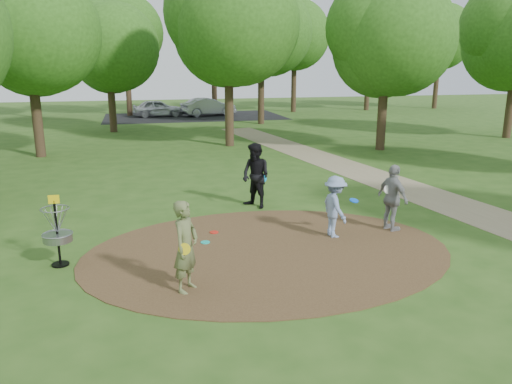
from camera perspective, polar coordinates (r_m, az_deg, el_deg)
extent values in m
plane|color=#2D5119|center=(11.43, 1.45, -6.82)|extent=(100.00, 100.00, 0.00)
cylinder|color=#47301C|center=(11.43, 1.45, -6.77)|extent=(8.40, 8.40, 0.02)
cube|color=#8C7A5B|center=(15.96, 22.55, -1.70)|extent=(7.55, 39.89, 0.01)
cube|color=black|center=(40.77, -7.08, 8.56)|extent=(14.00, 8.00, 0.01)
imported|color=#606A3D|center=(9.33, -8.02, -6.21)|extent=(0.71, 0.77, 1.76)
cylinder|color=yellow|center=(9.08, -8.17, -6.48)|extent=(0.22, 0.10, 0.22)
imported|color=#7D92BA|center=(12.29, 9.01, -1.69)|extent=(0.63, 1.02, 1.53)
cylinder|color=blue|center=(12.45, 11.15, -0.96)|extent=(0.28, 0.28, 0.08)
imported|color=black|center=(14.60, -0.03, 1.86)|extent=(1.12, 1.18, 1.92)
cylinder|color=#0D9CE0|center=(14.69, 0.81, 1.51)|extent=(0.23, 0.09, 0.22)
imported|color=gray|center=(13.04, 15.36, -0.68)|extent=(0.65, 1.08, 1.71)
cylinder|color=white|center=(12.90, 14.81, 0.29)|extent=(0.22, 0.08, 0.22)
cylinder|color=#17BDAC|center=(11.97, -5.81, -5.73)|extent=(0.22, 0.22, 0.02)
cylinder|color=red|center=(12.64, -4.82, -4.60)|extent=(0.22, 0.22, 0.02)
imported|color=#B5B8BE|center=(41.04, -11.16, 9.38)|extent=(4.06, 1.82, 1.35)
imported|color=#93959A|center=(41.12, -5.47, 9.66)|extent=(4.63, 2.63, 1.44)
cylinder|color=black|center=(11.25, -21.74, -4.59)|extent=(0.05, 0.05, 1.35)
cylinder|color=black|center=(11.47, -21.43, -7.69)|extent=(0.36, 0.36, 0.04)
cylinder|color=gray|center=(11.26, -21.71, -4.86)|extent=(0.60, 0.60, 0.16)
torus|color=gray|center=(11.24, -21.75, -4.47)|extent=(0.63, 0.63, 0.03)
torus|color=gray|center=(11.08, -22.02, -1.78)|extent=(0.58, 0.58, 0.02)
cube|color=yellow|center=(11.03, -22.11, -0.78)|extent=(0.22, 0.02, 0.18)
cylinder|color=#332316|center=(24.72, -23.77, 8.06)|extent=(0.44, 0.44, 3.80)
sphere|color=#295416|center=(24.65, -24.60, 15.89)|extent=(5.42, 5.42, 5.42)
cylinder|color=#332316|center=(25.81, -3.09, 9.90)|extent=(0.44, 0.44, 4.18)
sphere|color=#295416|center=(25.78, -3.21, 18.29)|extent=(6.12, 6.12, 6.12)
cylinder|color=#332316|center=(25.32, 14.22, 8.75)|extent=(0.44, 0.44, 3.61)
sphere|color=#295416|center=(25.23, 14.69, 16.17)|extent=(5.37, 5.37, 5.37)
cylinder|color=#332316|center=(32.38, -16.14, 9.62)|extent=(0.44, 0.44, 3.42)
sphere|color=#295416|center=(32.29, -16.54, 15.20)|extent=(5.26, 5.26, 5.26)
cylinder|color=#332316|center=(35.44, 0.59, 11.32)|extent=(0.44, 0.44, 4.37)
sphere|color=#295416|center=(35.43, 0.60, 17.51)|extent=(5.96, 5.96, 5.96)
cylinder|color=#332316|center=(32.06, 27.05, 8.92)|extent=(0.44, 0.44, 3.80)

